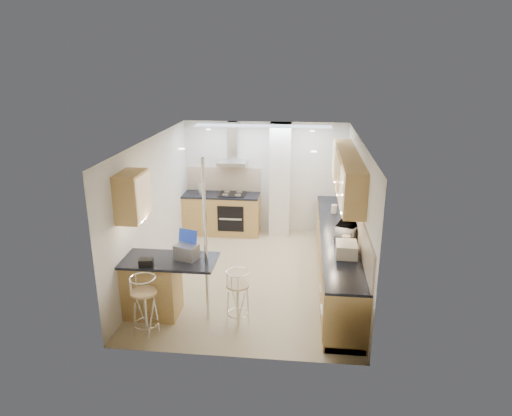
# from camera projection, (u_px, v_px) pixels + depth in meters

# --- Properties ---
(ground) EXTENTS (4.80, 4.80, 0.00)m
(ground) POSITION_uv_depth(u_px,v_px,m) (253.00, 276.00, 8.37)
(ground) COLOR tan
(ground) RESTS_ON ground
(room_shell) EXTENTS (3.64, 4.84, 2.51)m
(room_shell) POSITION_uv_depth(u_px,v_px,m) (273.00, 190.00, 8.21)
(room_shell) COLOR white
(room_shell) RESTS_ON ground
(right_counter) EXTENTS (0.63, 4.40, 0.92)m
(right_counter) POSITION_uv_depth(u_px,v_px,m) (337.00, 257.00, 8.07)
(right_counter) COLOR #A47A41
(right_counter) RESTS_ON ground
(back_counter) EXTENTS (1.70, 0.63, 0.92)m
(back_counter) POSITION_uv_depth(u_px,v_px,m) (222.00, 214.00, 10.30)
(back_counter) COLOR #A47A41
(back_counter) RESTS_ON ground
(peninsula) EXTENTS (1.47, 0.72, 0.94)m
(peninsula) POSITION_uv_depth(u_px,v_px,m) (169.00, 287.00, 6.97)
(peninsula) COLOR #A47A41
(peninsula) RESTS_ON ground
(microwave) EXTENTS (0.47, 0.56, 0.27)m
(microwave) POSITION_uv_depth(u_px,v_px,m) (348.00, 231.00, 7.62)
(microwave) COLOR white
(microwave) RESTS_ON right_counter
(laptop) EXTENTS (0.38, 0.33, 0.22)m
(laptop) POSITION_uv_depth(u_px,v_px,m) (187.00, 252.00, 6.80)
(laptop) COLOR #93959A
(laptop) RESTS_ON peninsula
(bag) EXTENTS (0.22, 0.18, 0.11)m
(bag) POSITION_uv_depth(u_px,v_px,m) (146.00, 262.00, 6.59)
(bag) COLOR black
(bag) RESTS_ON peninsula
(bar_stool_near) EXTENTS (0.40, 0.40, 0.94)m
(bar_stool_near) POSITION_uv_depth(u_px,v_px,m) (145.00, 307.00, 6.41)
(bar_stool_near) COLOR tan
(bar_stool_near) RESTS_ON ground
(bar_stool_end) EXTENTS (0.48, 0.48, 0.89)m
(bar_stool_end) POSITION_uv_depth(u_px,v_px,m) (238.00, 299.00, 6.70)
(bar_stool_end) COLOR tan
(bar_stool_end) RESTS_ON ground
(jar_a) EXTENTS (0.14, 0.14, 0.19)m
(jar_a) POSITION_uv_depth(u_px,v_px,m) (345.00, 215.00, 8.51)
(jar_a) COLOR beige
(jar_a) RESTS_ON right_counter
(jar_b) EXTENTS (0.14, 0.14, 0.16)m
(jar_b) POSITION_uv_depth(u_px,v_px,m) (334.00, 209.00, 8.90)
(jar_b) COLOR beige
(jar_b) RESTS_ON right_counter
(jar_c) EXTENTS (0.18, 0.18, 0.22)m
(jar_c) POSITION_uv_depth(u_px,v_px,m) (346.00, 242.00, 7.21)
(jar_c) COLOR #ACA189
(jar_c) RESTS_ON right_counter
(jar_d) EXTENTS (0.10, 0.10, 0.15)m
(jar_d) POSITION_uv_depth(u_px,v_px,m) (342.00, 248.00, 7.09)
(jar_d) COLOR white
(jar_d) RESTS_ON right_counter
(bread_bin) EXTENTS (0.32, 0.41, 0.21)m
(bread_bin) POSITION_uv_depth(u_px,v_px,m) (346.00, 249.00, 6.96)
(bread_bin) COLOR beige
(bread_bin) RESTS_ON right_counter
(kettle) EXTENTS (0.16, 0.16, 0.24)m
(kettle) POSITION_uv_depth(u_px,v_px,m) (202.00, 189.00, 10.11)
(kettle) COLOR silver
(kettle) RESTS_ON back_counter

